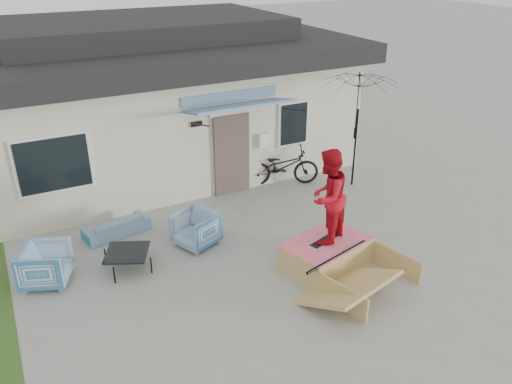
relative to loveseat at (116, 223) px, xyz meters
name	(u,v)px	position (x,y,z in m)	size (l,w,h in m)	color
ground	(287,296)	(2.21, -3.70, -0.28)	(90.00, 90.00, 0.00)	gray
house	(149,93)	(2.21, 4.29, 1.66)	(10.80, 8.49, 4.10)	beige
loveseat	(116,223)	(0.00, 0.00, 0.00)	(1.44, 0.42, 0.56)	#226495
armchair_left	(45,263)	(-1.62, -1.20, 0.15)	(0.85, 0.79, 0.87)	#226495
armchair_right	(195,227)	(1.41, -1.21, 0.14)	(0.81, 0.76, 0.84)	#226495
coffee_table	(128,260)	(-0.13, -1.46, -0.08)	(0.81, 0.81, 0.40)	black
bicycle	(282,162)	(4.61, 0.62, 0.35)	(0.68, 1.96, 1.25)	black
patio_umbrella	(357,122)	(6.26, -0.29, 1.47)	(2.07, 1.93, 2.20)	black
skate_ramp	(326,254)	(3.42, -3.18, -0.01)	(1.65, 2.20, 0.55)	tan
skateboard	(325,240)	(3.41, -3.12, 0.29)	(0.74, 0.18, 0.05)	black
skater	(328,195)	(3.41, -3.12, 1.27)	(0.93, 0.72, 1.90)	#B70E19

